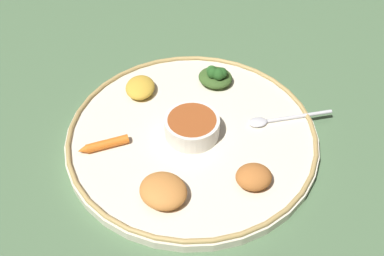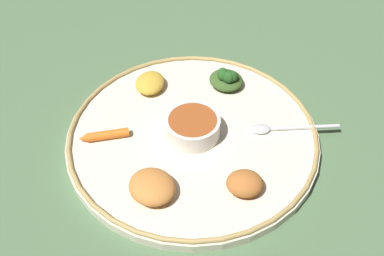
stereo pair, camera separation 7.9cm
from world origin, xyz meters
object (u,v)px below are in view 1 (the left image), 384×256
Objects in this scene: center_bowl at (192,126)px; spoon at (277,119)px; greens_pile at (216,76)px; carrot_near_spoon at (104,145)px.

spoon is (-0.01, 0.15, -0.02)m from center_bowl.
center_bowl is at bearing -26.63° from greens_pile.
center_bowl is 1.08× the size of carrot_near_spoon.
center_bowl is 0.15m from carrot_near_spoon.
greens_pile is (-0.12, -0.09, 0.01)m from spoon.
greens_pile reaches higher than center_bowl.
spoon is at bearing 93.77° from center_bowl.
greens_pile reaches higher than spoon.
spoon is at bearing 37.47° from greens_pile.
center_bowl is 0.60× the size of spoon.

